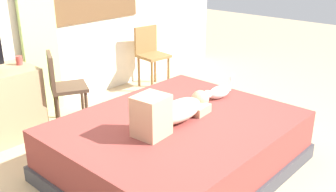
{
  "coord_description": "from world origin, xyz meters",
  "views": [
    {
      "loc": [
        -2.35,
        -1.83,
        1.91
      ],
      "look_at": [
        0.08,
        0.38,
        0.63
      ],
      "focal_mm": 41.27,
      "sensor_mm": 36.0,
      "label": 1
    }
  ],
  "objects_px": {
    "cup": "(19,60)",
    "chair_by_desk": "(62,84)",
    "cat": "(218,92)",
    "person_lying": "(172,111)",
    "chair_spare": "(150,52)",
    "bed": "(177,145)"
  },
  "relations": [
    {
      "from": "cat",
      "to": "chair_by_desk",
      "type": "bearing_deg",
      "value": 119.62
    },
    {
      "from": "cat",
      "to": "chair_spare",
      "type": "height_order",
      "value": "chair_spare"
    },
    {
      "from": "bed",
      "to": "cat",
      "type": "xyz_separation_m",
      "value": [
        0.67,
        0.04,
        0.31
      ]
    },
    {
      "from": "cup",
      "to": "chair_by_desk",
      "type": "bearing_deg",
      "value": -42.67
    },
    {
      "from": "bed",
      "to": "cat",
      "type": "relative_size",
      "value": 5.92
    },
    {
      "from": "chair_by_desk",
      "to": "cat",
      "type": "bearing_deg",
      "value": -60.38
    },
    {
      "from": "bed",
      "to": "chair_by_desk",
      "type": "distance_m",
      "value": 1.55
    },
    {
      "from": "chair_spare",
      "to": "person_lying",
      "type": "bearing_deg",
      "value": -130.62
    },
    {
      "from": "bed",
      "to": "chair_spare",
      "type": "height_order",
      "value": "chair_spare"
    },
    {
      "from": "person_lying",
      "to": "chair_spare",
      "type": "distance_m",
      "value": 2.36
    },
    {
      "from": "bed",
      "to": "cat",
      "type": "distance_m",
      "value": 0.74
    },
    {
      "from": "bed",
      "to": "chair_by_desk",
      "type": "xyz_separation_m",
      "value": [
        -0.17,
        1.52,
        0.27
      ]
    },
    {
      "from": "cat",
      "to": "cup",
      "type": "relative_size",
      "value": 3.79
    },
    {
      "from": "person_lying",
      "to": "cup",
      "type": "height_order",
      "value": "cup"
    },
    {
      "from": "cup",
      "to": "chair_by_desk",
      "type": "relative_size",
      "value": 0.11
    },
    {
      "from": "cat",
      "to": "chair_by_desk",
      "type": "height_order",
      "value": "chair_by_desk"
    },
    {
      "from": "person_lying",
      "to": "cat",
      "type": "xyz_separation_m",
      "value": [
        0.74,
        0.05,
        -0.05
      ]
    },
    {
      "from": "person_lying",
      "to": "chair_spare",
      "type": "bearing_deg",
      "value": 49.38
    },
    {
      "from": "chair_by_desk",
      "to": "chair_spare",
      "type": "height_order",
      "value": "same"
    },
    {
      "from": "cat",
      "to": "chair_spare",
      "type": "relative_size",
      "value": 0.41
    },
    {
      "from": "cat",
      "to": "chair_spare",
      "type": "xyz_separation_m",
      "value": [
        0.8,
        1.74,
        -0.04
      ]
    },
    {
      "from": "chair_by_desk",
      "to": "chair_spare",
      "type": "xyz_separation_m",
      "value": [
        1.64,
        0.27,
        0.0
      ]
    }
  ]
}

